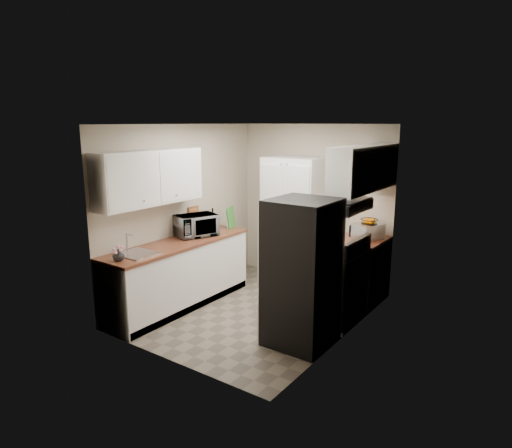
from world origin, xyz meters
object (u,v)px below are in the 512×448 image
Objects in this scene: pantry_cabinet at (293,221)px; wine_bottle at (213,219)px; toaster_oven at (367,231)px; electric_range at (334,284)px; microwave at (196,225)px; refrigerator at (302,273)px.

wine_bottle is at bearing -136.75° from pantry_cabinet.
electric_range is at bearing -74.91° from toaster_oven.
pantry_cabinet is 1.77× the size of electric_range.
wine_bottle is (-0.92, -0.86, 0.07)m from pantry_cabinet.
microwave is 1.45× the size of toaster_oven.
toaster_oven is (2.08, 1.24, -0.04)m from microwave.
microwave is 2.42m from toaster_oven.
refrigerator is 5.72× the size of wine_bottle.
electric_range is 2.01× the size of microwave.
refrigerator reaches higher than toaster_oven.
microwave reaches higher than wine_bottle.
wine_bottle is 2.31m from toaster_oven.
electric_range is at bearing -57.18° from microwave.
pantry_cabinet is at bearing -163.28° from toaster_oven.
pantry_cabinet is at bearing 43.25° from wine_bottle.
pantry_cabinet reaches higher than electric_range.
refrigerator is at bearing -92.48° from electric_range.
refrigerator is at bearing -73.07° from toaster_oven.
pantry_cabinet is 5.16× the size of toaster_oven.
pantry_cabinet is 1.57m from microwave.
microwave is 1.90× the size of wine_bottle.
refrigerator is 2.01m from microwave.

